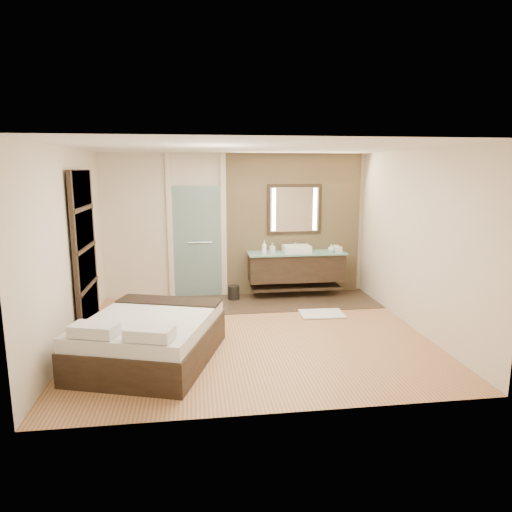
{
  "coord_description": "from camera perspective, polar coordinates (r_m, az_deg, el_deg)",
  "views": [
    {
      "loc": [
        -0.79,
        -6.37,
        2.41
      ],
      "look_at": [
        0.15,
        0.6,
        1.06
      ],
      "focal_mm": 32.0,
      "sensor_mm": 36.0,
      "label": 1
    }
  ],
  "objects": [
    {
      "name": "soap_bottle_a",
      "position": [
        8.4,
        1.04,
        1.09
      ],
      "size": [
        0.1,
        0.11,
        0.25
      ],
      "primitive_type": "imported",
      "rotation": [
        0.0,
        0.0,
        0.11
      ],
      "color": "white",
      "rests_on": "vanity"
    },
    {
      "name": "bed",
      "position": [
        6.03,
        -13.12,
        -9.96
      ],
      "size": [
        1.99,
        2.23,
        0.72
      ],
      "rotation": [
        0.0,
        0.0,
        -0.31
      ],
      "color": "black",
      "rests_on": "floor"
    },
    {
      "name": "shoji_partition",
      "position": [
        7.26,
        -20.59,
        0.63
      ],
      "size": [
        0.06,
        1.2,
        2.4
      ],
      "color": "black",
      "rests_on": "floor"
    },
    {
      "name": "soap_bottle_b",
      "position": [
        8.54,
        2.06,
        1.03
      ],
      "size": [
        0.11,
        0.11,
        0.18
      ],
      "primitive_type": "imported",
      "rotation": [
        0.0,
        0.0,
        0.4
      ],
      "color": "#B2B2B2",
      "rests_on": "vanity"
    },
    {
      "name": "tissue_box",
      "position": [
        8.73,
        10.23,
        0.8
      ],
      "size": [
        0.13,
        0.13,
        0.1
      ],
      "primitive_type": "cube",
      "rotation": [
        0.0,
        0.0,
        0.07
      ],
      "color": "silver",
      "rests_on": "vanity"
    },
    {
      "name": "frosted_door",
      "position": [
        8.67,
        -7.35,
        2.35
      ],
      "size": [
        1.1,
        0.12,
        2.7
      ],
      "color": "#A3CEC7",
      "rests_on": "floor"
    },
    {
      "name": "mirror_unit",
      "position": [
        8.77,
        4.81,
        5.83
      ],
      "size": [
        1.06,
        0.04,
        0.96
      ],
      "color": "black",
      "rests_on": "stone_wall"
    },
    {
      "name": "bath_mat",
      "position": [
        7.8,
        8.22,
        -7.15
      ],
      "size": [
        0.74,
        0.53,
        0.02
      ],
      "primitive_type": "cube",
      "rotation": [
        0.0,
        0.0,
        -0.04
      ],
      "color": "silver",
      "rests_on": "floor"
    },
    {
      "name": "floor",
      "position": [
        6.86,
        -0.59,
        -9.73
      ],
      "size": [
        5.0,
        5.0,
        0.0
      ],
      "primitive_type": "plane",
      "color": "#8F5B3C",
      "rests_on": "ground"
    },
    {
      "name": "stone_wall",
      "position": [
        8.85,
        4.7,
        3.92
      ],
      "size": [
        2.6,
        0.08,
        2.7
      ],
      "primitive_type": "cube",
      "color": "tan",
      "rests_on": "floor"
    },
    {
      "name": "waste_bin",
      "position": [
        8.56,
        -2.8,
        -4.61
      ],
      "size": [
        0.22,
        0.22,
        0.26
      ],
      "primitive_type": "cylinder",
      "rotation": [
        0.0,
        0.0,
        0.04
      ],
      "color": "black",
      "rests_on": "floor"
    },
    {
      "name": "soap_bottle_c",
      "position": [
        8.69,
        9.36,
        0.96
      ],
      "size": [
        0.15,
        0.15,
        0.15
      ],
      "primitive_type": "imported",
      "rotation": [
        0.0,
        0.0,
        0.28
      ],
      "color": "silver",
      "rests_on": "vanity"
    },
    {
      "name": "cup",
      "position": [
        8.95,
        9.93,
        1.05
      ],
      "size": [
        0.15,
        0.15,
        0.1
      ],
      "primitive_type": "imported",
      "rotation": [
        0.0,
        0.0,
        0.23
      ],
      "color": "white",
      "rests_on": "vanity"
    },
    {
      "name": "tile_strip",
      "position": [
        8.44,
        2.12,
        -5.71
      ],
      "size": [
        3.8,
        1.3,
        0.01
      ],
      "primitive_type": "cube",
      "color": "#32241B",
      "rests_on": "floor"
    },
    {
      "name": "vanity",
      "position": [
        8.7,
        5.04,
        -1.35
      ],
      "size": [
        1.85,
        0.55,
        0.88
      ],
      "color": "black",
      "rests_on": "stone_wall"
    }
  ]
}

